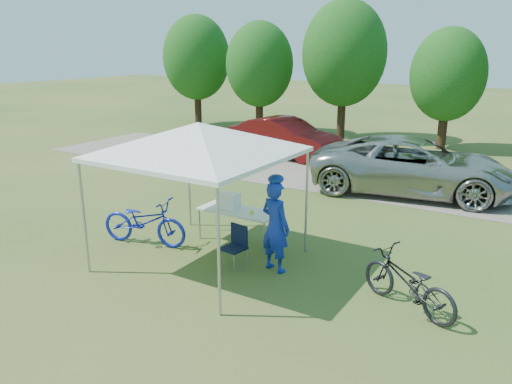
% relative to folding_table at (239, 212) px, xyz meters
% --- Properties ---
extents(ground, '(100.00, 100.00, 0.00)m').
position_rel_folding_table_xyz_m(ground, '(-0.04, -1.24, -0.67)').
color(ground, '#2D5119').
rests_on(ground, ground).
extents(gravel_strip, '(24.00, 5.00, 0.02)m').
position_rel_folding_table_xyz_m(gravel_strip, '(-0.04, 6.76, -0.66)').
color(gravel_strip, gray).
rests_on(gravel_strip, ground).
extents(canopy, '(4.53, 4.53, 3.00)m').
position_rel_folding_table_xyz_m(canopy, '(-0.04, -1.24, 1.98)').
color(canopy, '#A5A5AA').
rests_on(canopy, ground).
extents(treeline, '(24.89, 4.28, 6.30)m').
position_rel_folding_table_xyz_m(treeline, '(-0.33, 12.81, 2.87)').
color(treeline, '#382314').
rests_on(treeline, ground).
extents(folding_table, '(1.73, 0.72, 0.71)m').
position_rel_folding_table_xyz_m(folding_table, '(0.00, 0.00, 0.00)').
color(folding_table, white).
rests_on(folding_table, ground).
extents(folding_chair, '(0.47, 0.48, 0.80)m').
position_rel_folding_table_xyz_m(folding_chair, '(0.64, -1.05, -0.20)').
color(folding_chair, black).
rests_on(folding_chair, ground).
extents(cooler, '(0.46, 0.31, 0.33)m').
position_rel_folding_table_xyz_m(cooler, '(-0.25, -0.00, 0.21)').
color(cooler, white).
rests_on(cooler, folding_table).
extents(ice_cream_cup, '(0.09, 0.09, 0.07)m').
position_rel_folding_table_xyz_m(ice_cream_cup, '(0.36, -0.05, 0.08)').
color(ice_cream_cup, '#F1F239').
rests_on(ice_cream_cup, folding_table).
extents(cyclist, '(0.71, 0.56, 1.73)m').
position_rel_folding_table_xyz_m(cyclist, '(1.37, -0.84, 0.20)').
color(cyclist, '#132A9D').
rests_on(cyclist, ground).
extents(bike_blue, '(2.02, 1.08, 1.01)m').
position_rel_folding_table_xyz_m(bike_blue, '(-1.61, -1.17, -0.16)').
color(bike_blue, '#1220A2').
rests_on(bike_blue, ground).
extents(bike_dark, '(1.90, 1.31, 0.94)m').
position_rel_folding_table_xyz_m(bike_dark, '(3.88, -1.02, -0.20)').
color(bike_dark, black).
rests_on(bike_dark, ground).
extents(minivan, '(6.02, 3.49, 1.58)m').
position_rel_folding_table_xyz_m(minivan, '(2.19, 5.66, 0.14)').
color(minivan, '#A6A5A2').
rests_on(minivan, gravel_strip).
extents(sedan, '(4.60, 2.09, 1.46)m').
position_rel_folding_table_xyz_m(sedan, '(-3.27, 8.11, 0.08)').
color(sedan, '#540E0F').
rests_on(sedan, gravel_strip).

